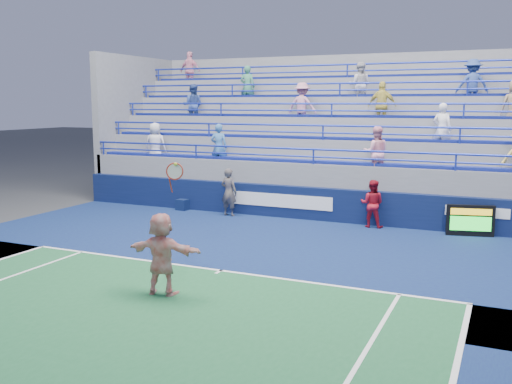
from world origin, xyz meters
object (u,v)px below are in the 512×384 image
at_px(judge_chair, 183,204).
at_px(tennis_player, 162,254).
at_px(serve_speed_board, 470,221).
at_px(ball_girl, 372,204).
at_px(line_judge, 229,192).

bearing_deg(judge_chair, tennis_player, -61.26).
distance_m(serve_speed_board, judge_chair, 9.84).
bearing_deg(ball_girl, serve_speed_board, 177.61).
height_order(line_judge, ball_girl, line_judge).
relative_size(judge_chair, ball_girl, 0.48).
bearing_deg(ball_girl, judge_chair, -2.37).
distance_m(line_judge, ball_girl, 4.93).
height_order(serve_speed_board, ball_girl, ball_girl).
relative_size(judge_chair, tennis_player, 0.26).
bearing_deg(tennis_player, judge_chair, 118.74).
bearing_deg(ball_girl, line_judge, 0.50).
height_order(judge_chair, line_judge, line_judge).
bearing_deg(serve_speed_board, ball_girl, 179.29).
bearing_deg(tennis_player, ball_girl, 72.94).
distance_m(serve_speed_board, ball_girl, 2.92).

